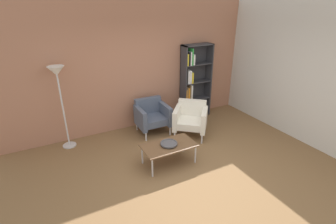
{
  "coord_description": "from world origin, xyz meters",
  "views": [
    {
      "loc": [
        -2.12,
        -3.03,
        2.87
      ],
      "look_at": [
        -0.08,
        0.84,
        0.95
      ],
      "focal_mm": 27.16,
      "sensor_mm": 36.0,
      "label": 1
    }
  ],
  "objects_px": {
    "decorative_bowl": "(169,143)",
    "armchair_by_bookshelf": "(152,115)",
    "armchair_corner_red": "(191,118)",
    "coffee_table_low": "(169,146)",
    "bookshelf_tall": "(193,83)",
    "floor_lamp_torchiere": "(58,81)"
  },
  "relations": [
    {
      "from": "decorative_bowl",
      "to": "armchair_by_bookshelf",
      "type": "height_order",
      "value": "armchair_by_bookshelf"
    },
    {
      "from": "floor_lamp_torchiere",
      "to": "bookshelf_tall",
      "type": "bearing_deg",
      "value": 1.88
    },
    {
      "from": "bookshelf_tall",
      "to": "coffee_table_low",
      "type": "height_order",
      "value": "bookshelf_tall"
    },
    {
      "from": "coffee_table_low",
      "to": "armchair_by_bookshelf",
      "type": "distance_m",
      "value": 1.36
    },
    {
      "from": "coffee_table_low",
      "to": "armchair_corner_red",
      "type": "bearing_deg",
      "value": 38.51
    },
    {
      "from": "bookshelf_tall",
      "to": "floor_lamp_torchiere",
      "type": "bearing_deg",
      "value": -178.12
    },
    {
      "from": "coffee_table_low",
      "to": "armchair_corner_red",
      "type": "distance_m",
      "value": 1.25
    },
    {
      "from": "bookshelf_tall",
      "to": "armchair_corner_red",
      "type": "height_order",
      "value": "bookshelf_tall"
    },
    {
      "from": "armchair_by_bookshelf",
      "to": "coffee_table_low",
      "type": "bearing_deg",
      "value": -99.76
    },
    {
      "from": "bookshelf_tall",
      "to": "armchair_by_bookshelf",
      "type": "height_order",
      "value": "bookshelf_tall"
    },
    {
      "from": "coffee_table_low",
      "to": "armchair_corner_red",
      "type": "relative_size",
      "value": 1.05
    },
    {
      "from": "coffee_table_low",
      "to": "floor_lamp_torchiere",
      "type": "relative_size",
      "value": 0.57
    },
    {
      "from": "decorative_bowl",
      "to": "armchair_corner_red",
      "type": "relative_size",
      "value": 0.34
    },
    {
      "from": "armchair_corner_red",
      "to": "armchair_by_bookshelf",
      "type": "bearing_deg",
      "value": -177.72
    },
    {
      "from": "bookshelf_tall",
      "to": "floor_lamp_torchiere",
      "type": "relative_size",
      "value": 1.09
    },
    {
      "from": "bookshelf_tall",
      "to": "decorative_bowl",
      "type": "relative_size",
      "value": 5.94
    },
    {
      "from": "bookshelf_tall",
      "to": "coffee_table_low",
      "type": "distance_m",
      "value": 2.36
    },
    {
      "from": "armchair_corner_red",
      "to": "decorative_bowl",
      "type": "bearing_deg",
      "value": -101.56
    },
    {
      "from": "bookshelf_tall",
      "to": "floor_lamp_torchiere",
      "type": "height_order",
      "value": "bookshelf_tall"
    },
    {
      "from": "decorative_bowl",
      "to": "armchair_by_bookshelf",
      "type": "xyz_separation_m",
      "value": [
        0.26,
        1.33,
        -0.02
      ]
    },
    {
      "from": "coffee_table_low",
      "to": "floor_lamp_torchiere",
      "type": "distance_m",
      "value": 2.48
    },
    {
      "from": "armchair_by_bookshelf",
      "to": "armchair_corner_red",
      "type": "distance_m",
      "value": 0.91
    }
  ]
}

